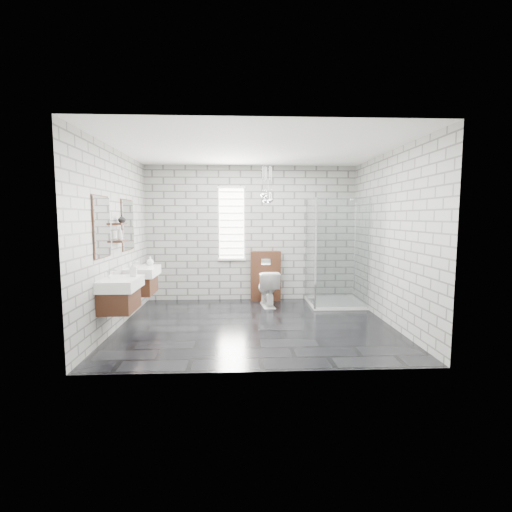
{
  "coord_description": "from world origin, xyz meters",
  "views": [
    {
      "loc": [
        -0.25,
        -5.68,
        1.68
      ],
      "look_at": [
        0.03,
        0.35,
        1.05
      ],
      "focal_mm": 26.0,
      "sensor_mm": 36.0,
      "label": 1
    }
  ],
  "objects": [
    {
      "name": "toilet",
      "position": [
        0.28,
        1.2,
        0.34
      ],
      "size": [
        0.45,
        0.7,
        0.68
      ],
      "primitive_type": "imported",
      "rotation": [
        0.0,
        0.0,
        3.25
      ],
      "color": "white",
      "rests_on": "floor"
    },
    {
      "name": "flush_plate",
      "position": [
        0.28,
        1.6,
        0.8
      ],
      "size": [
        0.18,
        0.01,
        0.12
      ],
      "primitive_type": "cube",
      "color": "silver",
      "rests_on": "cistern_panel"
    },
    {
      "name": "shelf_lower",
      "position": [
        -2.03,
        -0.05,
        1.32
      ],
      "size": [
        0.14,
        0.3,
        0.03
      ],
      "primitive_type": "cube",
      "color": "#442415",
      "rests_on": "wall_left"
    },
    {
      "name": "cistern_panel",
      "position": [
        0.28,
        1.7,
        0.5
      ],
      "size": [
        0.6,
        0.2,
        1.0
      ],
      "primitive_type": "cube",
      "color": "#442415",
      "rests_on": "floor"
    },
    {
      "name": "wall_left",
      "position": [
        -2.11,
        0.0,
        1.35
      ],
      "size": [
        0.02,
        3.6,
        2.7
      ],
      "primitive_type": "cube",
      "color": "#9E9E99",
      "rests_on": "floor"
    },
    {
      "name": "floor",
      "position": [
        0.0,
        0.0,
        -0.01
      ],
      "size": [
        4.2,
        3.6,
        0.02
      ],
      "primitive_type": "cube",
      "color": "black",
      "rests_on": "ground"
    },
    {
      "name": "window",
      "position": [
        -0.4,
        1.78,
        1.55
      ],
      "size": [
        0.56,
        0.05,
        1.48
      ],
      "color": "white",
      "rests_on": "wall_back"
    },
    {
      "name": "vanity_left",
      "position": [
        -1.91,
        -0.63,
        0.76
      ],
      "size": [
        0.47,
        0.7,
        1.57
      ],
      "color": "#442415",
      "rests_on": "wall_left"
    },
    {
      "name": "pendant_cluster",
      "position": [
        0.28,
        1.37,
        2.04
      ],
      "size": [
        0.26,
        0.2,
        0.76
      ],
      "color": "silver",
      "rests_on": "ceiling"
    },
    {
      "name": "soap_bottle_a",
      "position": [
        -1.75,
        -0.43,
        0.95
      ],
      "size": [
        0.1,
        0.11,
        0.2
      ],
      "primitive_type": "imported",
      "rotation": [
        0.0,
        0.0,
        0.15
      ],
      "color": "#B2B2B2",
      "rests_on": "vanity_left"
    },
    {
      "name": "vanity_right",
      "position": [
        -1.91,
        0.53,
        0.76
      ],
      "size": [
        0.47,
        0.7,
        1.57
      ],
      "color": "#442415",
      "rests_on": "wall_left"
    },
    {
      "name": "shelf_upper",
      "position": [
        -2.03,
        -0.05,
        1.58
      ],
      "size": [
        0.14,
        0.3,
        0.03
      ],
      "primitive_type": "cube",
      "color": "#442415",
      "rests_on": "wall_left"
    },
    {
      "name": "ceiling",
      "position": [
        0.0,
        0.0,
        2.71
      ],
      "size": [
        4.2,
        3.6,
        0.02
      ],
      "primitive_type": "cube",
      "color": "white",
      "rests_on": "wall_back"
    },
    {
      "name": "soap_bottle_b",
      "position": [
        -1.8,
        0.78,
        0.93
      ],
      "size": [
        0.12,
        0.12,
        0.15
      ],
      "primitive_type": "imported",
      "rotation": [
        0.0,
        0.0,
        -0.05
      ],
      "color": "#B2B2B2",
      "rests_on": "vanity_right"
    },
    {
      "name": "wall_right",
      "position": [
        2.11,
        0.0,
        1.35
      ],
      "size": [
        0.02,
        3.6,
        2.7
      ],
      "primitive_type": "cube",
      "color": "#9E9E99",
      "rests_on": "floor"
    },
    {
      "name": "soap_bottle_c",
      "position": [
        -2.02,
        -0.09,
        1.44
      ],
      "size": [
        0.1,
        0.1,
        0.21
      ],
      "primitive_type": "imported",
      "rotation": [
        0.0,
        0.0,
        -0.37
      ],
      "color": "#B2B2B2",
      "rests_on": "shelf_lower"
    },
    {
      "name": "wall_front",
      "position": [
        0.0,
        -1.81,
        1.35
      ],
      "size": [
        4.2,
        0.02,
        2.7
      ],
      "primitive_type": "cube",
      "color": "#9E9E99",
      "rests_on": "floor"
    },
    {
      "name": "vase",
      "position": [
        -2.02,
        0.03,
        1.65
      ],
      "size": [
        0.13,
        0.13,
        0.12
      ],
      "primitive_type": "imported",
      "rotation": [
        0.0,
        0.0,
        -0.15
      ],
      "color": "#B2B2B2",
      "rests_on": "shelf_upper"
    },
    {
      "name": "wall_back",
      "position": [
        0.0,
        1.81,
        1.35
      ],
      "size": [
        4.2,
        0.02,
        2.7
      ],
      "primitive_type": "cube",
      "color": "#9E9E99",
      "rests_on": "floor"
    },
    {
      "name": "shower_enclosure",
      "position": [
        1.5,
        1.18,
        0.5
      ],
      "size": [
        1.0,
        1.0,
        2.03
      ],
      "color": "white",
      "rests_on": "floor"
    }
  ]
}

